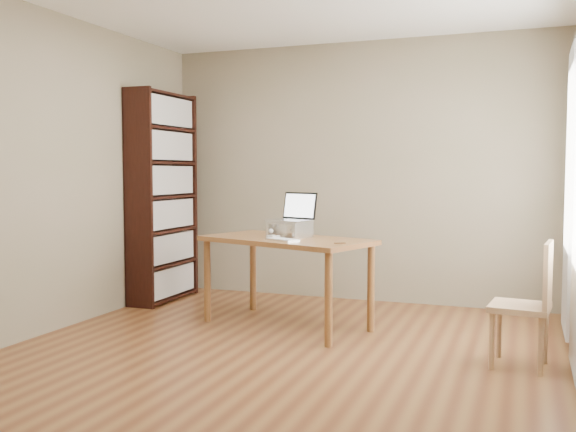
{
  "coord_description": "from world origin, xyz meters",
  "views": [
    {
      "loc": [
        1.62,
        -4.06,
        1.31
      ],
      "look_at": [
        -0.25,
        0.92,
        0.94
      ],
      "focal_mm": 40.0,
      "sensor_mm": 36.0,
      "label": 1
    }
  ],
  "objects_px": {
    "laptop": "(292,214)",
    "bookshelf": "(163,197)",
    "cat": "(289,230)",
    "keyboard": "(282,240)",
    "desk": "(286,249)",
    "chair": "(530,300)"
  },
  "relations": [
    {
      "from": "laptop",
      "to": "bookshelf",
      "type": "bearing_deg",
      "value": -177.98
    },
    {
      "from": "laptop",
      "to": "cat",
      "type": "xyz_separation_m",
      "value": [
        -0.02,
        -0.03,
        -0.14
      ]
    },
    {
      "from": "keyboard",
      "to": "cat",
      "type": "relative_size",
      "value": 0.67
    },
    {
      "from": "cat",
      "to": "laptop",
      "type": "bearing_deg",
      "value": 84.9
    },
    {
      "from": "bookshelf",
      "to": "cat",
      "type": "height_order",
      "value": "bookshelf"
    },
    {
      "from": "keyboard",
      "to": "laptop",
      "type": "bearing_deg",
      "value": 125.95
    },
    {
      "from": "desk",
      "to": "cat",
      "type": "height_order",
      "value": "cat"
    },
    {
      "from": "bookshelf",
      "to": "desk",
      "type": "distance_m",
      "value": 1.73
    },
    {
      "from": "bookshelf",
      "to": "laptop",
      "type": "distance_m",
      "value": 1.64
    },
    {
      "from": "cat",
      "to": "keyboard",
      "type": "bearing_deg",
      "value": -51.86
    },
    {
      "from": "cat",
      "to": "chair",
      "type": "bearing_deg",
      "value": 9.42
    },
    {
      "from": "chair",
      "to": "cat",
      "type": "bearing_deg",
      "value": 168.82
    },
    {
      "from": "desk",
      "to": "bookshelf",
      "type": "bearing_deg",
      "value": 177.4
    },
    {
      "from": "desk",
      "to": "cat",
      "type": "relative_size",
      "value": 3.37
    },
    {
      "from": "desk",
      "to": "keyboard",
      "type": "bearing_deg",
      "value": -59.33
    },
    {
      "from": "laptop",
      "to": "chair",
      "type": "height_order",
      "value": "laptop"
    },
    {
      "from": "bookshelf",
      "to": "keyboard",
      "type": "relative_size",
      "value": 6.72
    },
    {
      "from": "desk",
      "to": "chair",
      "type": "xyz_separation_m",
      "value": [
        1.92,
        -0.5,
        -0.2
      ]
    },
    {
      "from": "bookshelf",
      "to": "laptop",
      "type": "xyz_separation_m",
      "value": [
        1.56,
        -0.47,
        -0.11
      ]
    },
    {
      "from": "cat",
      "to": "chair",
      "type": "height_order",
      "value": "cat"
    },
    {
      "from": "bookshelf",
      "to": "desk",
      "type": "height_order",
      "value": "bookshelf"
    },
    {
      "from": "desk",
      "to": "chair",
      "type": "bearing_deg",
      "value": 4.14
    }
  ]
}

